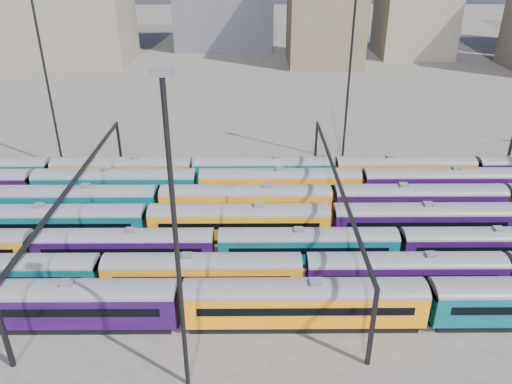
{
  "coord_description": "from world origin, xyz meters",
  "views": [
    {
      "loc": [
        0.31,
        -51.2,
        32.08
      ],
      "look_at": [
        0.73,
        6.57,
        3.0
      ],
      "focal_mm": 35.0,
      "sensor_mm": 36.0,
      "label": 1
    }
  ],
  "objects_px": {
    "rake_2": "(308,243)",
    "rake_1": "(304,269)",
    "rake_0": "(428,298)",
    "mast_2": "(176,237)"
  },
  "relations": [
    {
      "from": "rake_0",
      "to": "mast_2",
      "type": "height_order",
      "value": "mast_2"
    },
    {
      "from": "rake_0",
      "to": "mast_2",
      "type": "bearing_deg",
      "value": -161.8
    },
    {
      "from": "mast_2",
      "to": "rake_2",
      "type": "bearing_deg",
      "value": 56.33
    },
    {
      "from": "rake_2",
      "to": "rake_1",
      "type": "bearing_deg",
      "value": -100.15
    },
    {
      "from": "rake_1",
      "to": "rake_2",
      "type": "relative_size",
      "value": 0.87
    },
    {
      "from": "rake_0",
      "to": "rake_1",
      "type": "xyz_separation_m",
      "value": [
        -10.86,
        5.0,
        -0.29
      ]
    },
    {
      "from": "rake_2",
      "to": "rake_0",
      "type": "bearing_deg",
      "value": -45.11
    },
    {
      "from": "rake_1",
      "to": "mast_2",
      "type": "xyz_separation_m",
      "value": [
        -10.43,
        -12.0,
        11.34
      ]
    },
    {
      "from": "rake_0",
      "to": "rake_2",
      "type": "relative_size",
      "value": 0.97
    },
    {
      "from": "rake_0",
      "to": "rake_1",
      "type": "distance_m",
      "value": 11.96
    }
  ]
}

